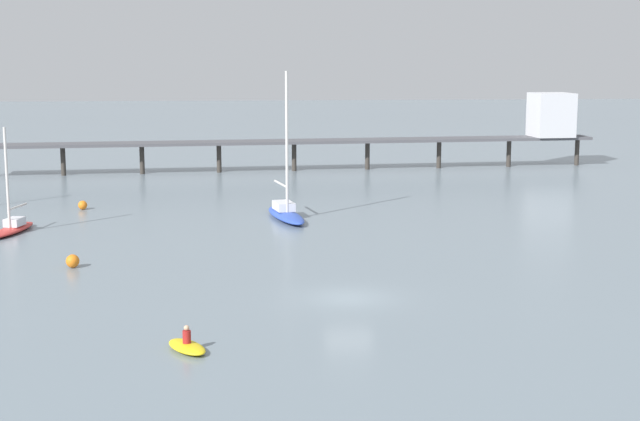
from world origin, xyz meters
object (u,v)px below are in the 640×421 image
object	(u,v)px
pier	(433,128)
sailboat_blue	(286,210)
dinghy_yellow	(187,346)
mooring_buoy_near	(83,205)
mooring_buoy_inner	(73,261)
sailboat_red	(12,226)

from	to	relation	value
pier	sailboat_blue	world-z (taller)	sailboat_blue
dinghy_yellow	mooring_buoy_near	xyz separation A→B (m)	(-10.56, 37.76, 0.15)
mooring_buoy_near	sailboat_blue	bearing A→B (deg)	-19.31
pier	dinghy_yellow	size ratio (longest dim) A/B	23.44
mooring_buoy_near	mooring_buoy_inner	bearing A→B (deg)	-82.29
pier	mooring_buoy_near	world-z (taller)	pier
sailboat_blue	sailboat_red	world-z (taller)	sailboat_blue
sailboat_red	mooring_buoy_near	xyz separation A→B (m)	(3.33, 9.68, -0.15)
mooring_buoy_inner	mooring_buoy_near	size ratio (longest dim) A/B	1.09
sailboat_red	mooring_buoy_near	distance (m)	10.24
pier	mooring_buoy_near	xyz separation A→B (m)	(-33.72, -24.94, -4.07)
dinghy_yellow	sailboat_blue	bearing A→B (deg)	79.97
mooring_buoy_inner	sailboat_red	bearing A→B (deg)	118.28
dinghy_yellow	mooring_buoy_inner	xyz separation A→B (m)	(-7.69, 16.54, 0.19)
sailboat_blue	sailboat_red	bearing A→B (deg)	-168.46
dinghy_yellow	mooring_buoy_inner	world-z (taller)	dinghy_yellow
pier	mooring_buoy_inner	size ratio (longest dim) A/B	82.54
pier	mooring_buoy_inner	xyz separation A→B (m)	(-30.85, -46.16, -4.03)
pier	dinghy_yellow	xyz separation A→B (m)	(-23.16, -62.70, -4.22)
sailboat_red	mooring_buoy_near	world-z (taller)	sailboat_red
dinghy_yellow	pier	bearing A→B (deg)	69.73
pier	sailboat_blue	size ratio (longest dim) A/B	5.88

